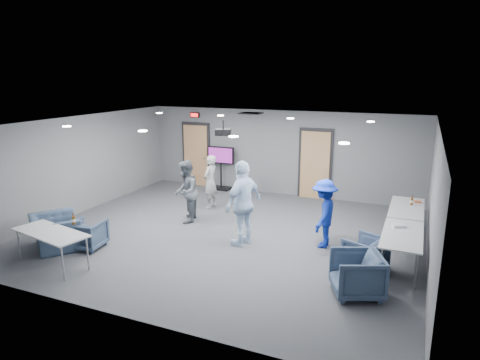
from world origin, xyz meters
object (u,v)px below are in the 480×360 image
at_px(chair_right_c, 357,275).
at_px(chair_front_b, 55,232).
at_px(person_b, 186,192).
at_px(table_right_a, 407,209).
at_px(chair_front_a, 88,234).
at_px(tv_stand, 221,165).
at_px(person_d, 324,213).
at_px(person_a, 210,182).
at_px(person_c, 243,203).
at_px(table_right_b, 402,236).
at_px(bottle_right, 412,201).
at_px(chair_right_b, 365,253).
at_px(projector, 223,132).
at_px(bottle_front, 74,220).
at_px(table_front_left, 51,234).

xyz_separation_m(chair_right_c, chair_front_b, (-6.51, -0.49, -0.02)).
bearing_deg(person_b, table_right_a, 84.05).
relative_size(chair_front_a, tv_stand, 0.49).
relative_size(person_d, chair_right_c, 1.83).
distance_m(person_a, chair_front_b, 4.44).
height_order(person_c, table_right_b, person_c).
relative_size(table_right_b, bottle_right, 7.27).
bearing_deg(chair_right_b, projector, -86.29).
bearing_deg(table_right_b, person_a, 68.72).
bearing_deg(bottle_front, table_right_b, 18.68).
distance_m(chair_right_c, bottle_right, 3.69).
height_order(table_right_b, tv_stand, tv_stand).
relative_size(person_b, table_front_left, 0.92).
bearing_deg(table_right_b, projector, 77.33).
relative_size(chair_front_a, chair_front_b, 0.63).
distance_m(chair_right_b, chair_front_b, 6.71).
bearing_deg(chair_right_c, bottle_right, 145.41).
xyz_separation_m(person_a, table_right_a, (5.32, -0.17, -0.09)).
distance_m(person_b, chair_front_b, 3.27).
relative_size(table_right_a, bottle_right, 7.27).
distance_m(chair_front_a, table_right_b, 6.71).
xyz_separation_m(chair_right_c, table_right_a, (0.65, 3.36, 0.30)).
xyz_separation_m(bottle_front, projector, (1.99, 3.14, 1.58)).
xyz_separation_m(table_right_a, table_front_left, (-6.49, -4.57, -0.00)).
height_order(person_d, tv_stand, person_d).
height_order(table_right_a, bottle_right, bottle_right).
xyz_separation_m(person_b, bottle_right, (5.44, 1.40, -0.00)).
bearing_deg(table_right_a, person_c, 120.54).
bearing_deg(table_right_b, table_right_a, 0.00).
xyz_separation_m(table_right_a, bottle_right, (0.09, 0.23, 0.14)).
distance_m(table_right_a, tv_stand, 6.34).
bearing_deg(bottle_front, table_right_a, 32.47).
height_order(person_d, chair_right_b, person_d).
bearing_deg(bottle_front, chair_front_b, 165.38).
bearing_deg(tv_stand, person_d, -39.94).
relative_size(person_c, chair_right_c, 2.31).
xyz_separation_m(chair_right_b, tv_stand, (-5.30, 4.40, 0.49)).
distance_m(chair_front_a, tv_stand, 5.79).
bearing_deg(projector, table_right_a, -8.45).
height_order(person_d, table_right_a, person_d).
bearing_deg(bottle_right, table_right_a, -111.45).
height_order(bottle_right, tv_stand, tv_stand).
bearing_deg(chair_front_b, table_front_left, 171.15).
height_order(person_a, person_b, person_b).
height_order(person_b, table_right_a, person_b).
height_order(table_right_b, table_front_left, same).
height_order(person_c, person_d, person_c).
bearing_deg(bottle_right, chair_front_a, -150.02).
xyz_separation_m(person_b, chair_front_a, (-1.14, -2.40, -0.50)).
bearing_deg(person_b, table_right_b, 63.94).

